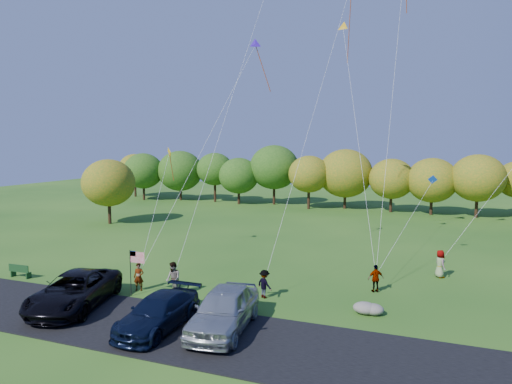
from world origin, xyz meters
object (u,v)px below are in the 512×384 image
at_px(minivan_dark, 74,291).
at_px(minivan_silver, 224,309).
at_px(flyer_b, 173,279).
at_px(flyer_d, 376,278).
at_px(flyer_e, 440,264).
at_px(minivan_navy, 158,313).
at_px(park_bench, 20,271).
at_px(flyer_c, 264,284).
at_px(trash_barrel, 73,281).
at_px(flyer_a, 139,277).

bearing_deg(minivan_dark, minivan_silver, -14.27).
relative_size(flyer_b, flyer_d, 1.19).
bearing_deg(flyer_d, flyer_e, -158.24).
relative_size(flyer_d, flyer_e, 0.90).
relative_size(minivan_dark, minivan_navy, 1.21).
bearing_deg(park_bench, flyer_c, 5.52).
height_order(park_bench, trash_barrel, park_bench).
relative_size(flyer_a, trash_barrel, 2.04).
xyz_separation_m(flyer_c, flyer_d, (5.71, 3.25, 0.01)).
bearing_deg(flyer_a, minivan_navy, -63.58).
height_order(minivan_silver, flyer_a, minivan_silver).
xyz_separation_m(minivan_navy, trash_barrel, (-8.28, 3.49, -0.43)).
height_order(minivan_navy, flyer_d, flyer_d).
distance_m(flyer_b, trash_barrel, 6.49).
distance_m(minivan_silver, flyer_d, 10.10).
distance_m(minivan_dark, flyer_e, 22.11).
bearing_deg(minivan_dark, flyer_b, 28.30).
bearing_deg(flyer_e, flyer_b, 93.40).
height_order(minivan_dark, park_bench, minivan_dark).
xyz_separation_m(flyer_d, flyer_e, (3.54, 4.47, 0.09)).
distance_m(flyer_b, flyer_d, 11.70).
bearing_deg(flyer_a, flyer_e, 11.87).
xyz_separation_m(minivan_navy, park_bench, (-12.94, 3.86, -0.36)).
bearing_deg(flyer_c, flyer_b, 44.78).
xyz_separation_m(flyer_c, trash_barrel, (-11.38, -2.42, -0.40)).
relative_size(flyer_d, trash_barrel, 2.01).
height_order(minivan_dark, trash_barrel, minivan_dark).
bearing_deg(minivan_silver, flyer_c, 80.96).
bearing_deg(flyer_c, minivan_navy, 90.40).
distance_m(minivan_silver, flyer_b, 5.89).
height_order(flyer_b, trash_barrel, flyer_b).
distance_m(minivan_silver, trash_barrel, 11.48).
xyz_separation_m(flyer_a, flyer_c, (7.34, 1.45, -0.02)).
bearing_deg(flyer_b, flyer_e, 69.07).
distance_m(flyer_a, flyer_d, 13.87).
relative_size(minivan_navy, park_bench, 3.35).
distance_m(minivan_silver, flyer_a, 7.95).
height_order(minivan_silver, flyer_c, minivan_silver).
height_order(flyer_a, flyer_c, flyer_a).
bearing_deg(flyer_c, minivan_dark, 58.31).
bearing_deg(flyer_c, flyer_a, 39.24).
distance_m(minivan_dark, park_bench, 7.91).
distance_m(minivan_navy, flyer_e, 18.40).
height_order(minivan_navy, flyer_a, flyer_a).
relative_size(minivan_navy, trash_barrel, 6.61).
relative_size(flyer_b, flyer_c, 1.21).
height_order(flyer_c, park_bench, flyer_c).
bearing_deg(minivan_dark, minivan_navy, -23.56).
bearing_deg(flyer_e, park_bench, 81.62).
bearing_deg(park_bench, trash_barrel, -6.26).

